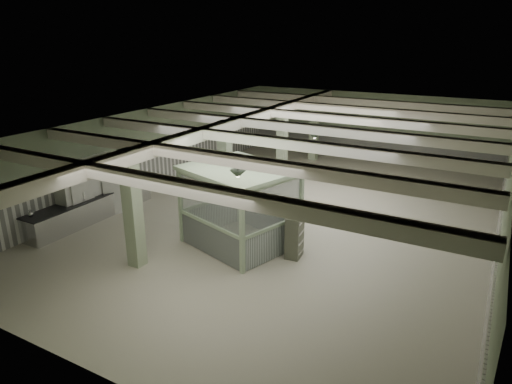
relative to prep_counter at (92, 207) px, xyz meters
The scene contains 32 objects.
floor 7.71m from the prep_counter, 31.81° to the left, with size 20.00×20.00×0.00m, color beige.
ceiling 8.31m from the prep_counter, 31.81° to the left, with size 14.00×20.00×0.02m, color silver.
wall_back 15.56m from the prep_counter, 65.05° to the left, with size 14.00×0.02×3.60m, color #90A483.
wall_front 8.94m from the prep_counter, 42.27° to the right, with size 14.00×0.02×3.60m, color #90A483.
wall_left 4.30m from the prep_counter, 96.47° to the left, with size 0.02×20.00×3.60m, color #90A483.
wall_right 14.20m from the prep_counter, 16.68° to the left, with size 0.02×20.00×3.60m, color #90A483.
wainscot_left 4.09m from the prep_counter, 96.12° to the left, with size 0.05×19.90×1.50m, color white.
wainscot_right 14.11m from the prep_counter, 16.70° to the left, with size 0.05×19.90×1.50m, color white.
wainscot_back 15.48m from the prep_counter, 65.01° to the left, with size 13.90×0.05×1.50m, color white.
girder 6.43m from the prep_counter, 45.11° to the left, with size 0.45×19.90×0.40m, color white.
beam_a 7.96m from the prep_counter, 27.77° to the right, with size 13.90×0.35×0.32m, color white.
beam_b 7.24m from the prep_counter, ahead, with size 13.90×0.35×0.32m, color white.
beam_c 7.35m from the prep_counter, 13.38° to the left, with size 13.90×0.35×0.32m, color white.
beam_d 8.25m from the prep_counter, 31.81° to the left, with size 13.90×0.35×0.32m, color white.
beam_e 9.72m from the prep_counter, 45.07° to the left, with size 13.90×0.35×0.32m, color white.
beam_f 11.56m from the prep_counter, 54.16° to the left, with size 13.90×0.35×0.32m, color white.
beam_g 13.60m from the prep_counter, 60.49° to the left, with size 13.90×0.35×0.32m, color white.
column_a 4.68m from the prep_counter, 25.70° to the right, with size 0.42×0.42×3.60m, color #A4B793.
column_b 5.24m from the prep_counter, 37.10° to the left, with size 0.42×0.42×3.60m, color #A4B793.
column_c 9.11m from the prep_counter, 63.37° to the left, with size 0.42×0.42×3.60m, color #A4B793.
column_d 12.79m from the prep_counter, 71.47° to the left, with size 0.42×0.42×3.60m, color #A4B793.
pendant_front 7.56m from the prep_counter, ahead, with size 0.44×0.44×0.22m, color #293729.
pendant_mid 8.78m from the prep_counter, 32.91° to the left, with size 0.44×0.44×0.22m, color #293729.
pendant_back 12.15m from the prep_counter, 53.62° to the left, with size 0.44×0.44×0.22m, color #293729.
prep_counter is the anchor object (origin of this frame).
pitcher_near 2.50m from the prep_counter, 92.06° to the right, with size 0.17×0.20×0.26m, color #B6B7BB, non-canonical shape.
pitcher_far 2.04m from the prep_counter, 88.45° to the left, with size 0.18×0.21×0.26m, color #B6B7BB, non-canonical shape.
veg_colander 1.36m from the prep_counter, 92.30° to the left, with size 0.46×0.46×0.21m, color #3A3A3E, non-canonical shape.
orange_bowl 0.71m from the prep_counter, 77.71° to the right, with size 0.29×0.29×0.10m, color #B2B2B7.
walkin_cooler 0.73m from the prep_counter, 144.80° to the left, with size 1.05×2.57×2.36m.
guard_booth 6.23m from the prep_counter, ahead, with size 3.97×3.64×2.65m.
filing_cabinet 8.03m from the prep_counter, ahead, with size 0.44×0.62×1.35m, color #595D4D.
Camera 1 is at (6.64, -15.10, 6.66)m, focal length 32.00 mm.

